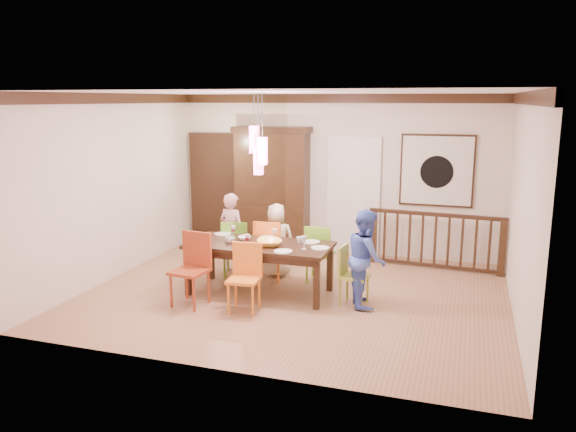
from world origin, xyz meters
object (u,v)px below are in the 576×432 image
(china_hutch, at_px, (272,189))
(balustrade, at_px, (435,240))
(chair_end_right, at_px, (355,271))
(person_far_mid, at_px, (276,240))
(chair_far_left, at_px, (236,244))
(person_far_left, at_px, (232,233))
(person_end_right, at_px, (366,258))
(dining_table, at_px, (259,249))

(china_hutch, xyz_separation_m, balustrade, (3.02, -0.35, -0.66))
(chair_end_right, distance_m, person_far_mid, 1.70)
(china_hutch, bearing_deg, chair_far_left, -90.30)
(chair_end_right, xyz_separation_m, person_far_left, (-2.19, 0.82, 0.19))
(chair_far_left, xyz_separation_m, person_end_right, (2.23, -0.69, 0.15))
(person_far_mid, bearing_deg, chair_far_left, -1.73)
(person_far_mid, bearing_deg, dining_table, 74.86)
(person_far_mid, relative_size, person_end_right, 0.88)
(chair_far_left, height_order, balustrade, balustrade)
(dining_table, bearing_deg, person_far_left, 134.02)
(chair_far_left, xyz_separation_m, balustrade, (3.03, 1.37, -0.02))
(person_far_left, xyz_separation_m, person_far_mid, (0.74, 0.06, -0.07))
(dining_table, distance_m, balustrade, 3.14)
(chair_end_right, relative_size, person_far_mid, 0.69)
(balustrade, bearing_deg, person_far_left, -153.71)
(china_hutch, bearing_deg, chair_end_right, -49.55)
(chair_end_right, xyz_separation_m, balustrade, (0.96, 2.08, 0.03))
(balustrade, relative_size, person_far_left, 1.69)
(chair_end_right, height_order, balustrade, balustrade)
(chair_far_left, height_order, person_far_left, person_far_left)
(china_hutch, bearing_deg, balustrade, -6.53)
(dining_table, bearing_deg, chair_end_right, -1.59)
(person_end_right, bearing_deg, china_hutch, 24.07)
(chair_far_left, height_order, person_far_mid, person_far_mid)
(dining_table, distance_m, person_end_right, 1.57)
(dining_table, height_order, china_hutch, china_hutch)
(balustrade, distance_m, person_end_right, 2.22)
(chair_far_left, height_order, person_end_right, person_end_right)
(person_far_mid, bearing_deg, chair_end_right, 131.37)
(dining_table, height_order, person_far_left, person_far_left)
(person_far_mid, bearing_deg, balustrade, -170.85)
(dining_table, xyz_separation_m, person_far_mid, (-0.03, 0.85, -0.07))
(chair_far_left, relative_size, person_far_mid, 0.77)
(dining_table, relative_size, chair_end_right, 2.55)
(dining_table, xyz_separation_m, person_end_right, (1.57, -0.01, 0.01))
(person_far_mid, height_order, person_end_right, person_end_right)
(person_far_left, xyz_separation_m, person_end_right, (2.34, -0.80, 0.01))
(chair_end_right, bearing_deg, person_far_left, 76.23)
(person_far_left, bearing_deg, china_hutch, -77.93)
(dining_table, relative_size, chair_far_left, 2.29)
(dining_table, xyz_separation_m, china_hutch, (-0.65, 2.40, 0.49))
(chair_far_left, bearing_deg, person_far_mid, -178.46)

